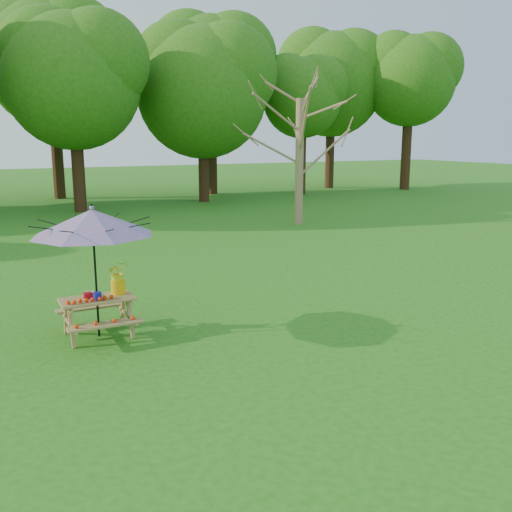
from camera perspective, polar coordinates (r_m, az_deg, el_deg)
name	(u,v)px	position (r m, az deg, el deg)	size (l,w,h in m)	color
ground	(71,506)	(5.95, -18.05, -22.71)	(120.00, 120.00, 0.00)	#1E6914
bare_tree	(301,44)	(22.13, 4.54, 20.42)	(6.93, 6.93, 10.91)	#846048
picnic_table	(98,318)	(10.02, -15.50, -5.97)	(1.20, 1.32, 0.67)	olive
patio_umbrella	(92,222)	(9.66, -16.04, 3.24)	(2.21, 2.21, 2.25)	black
produce_bins	(93,295)	(9.92, -16.03, -3.79)	(0.26, 0.45, 0.13)	red
tomatoes_row	(90,300)	(9.72, -16.27, -4.24)	(0.77, 0.13, 0.07)	red
flower_bucket	(118,277)	(10.03, -13.66, -2.01)	(0.40, 0.37, 0.57)	#F0B00C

